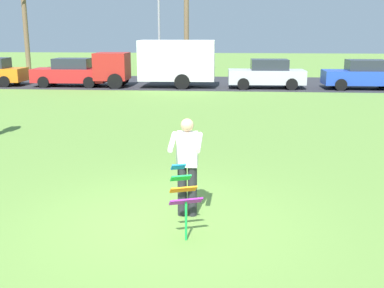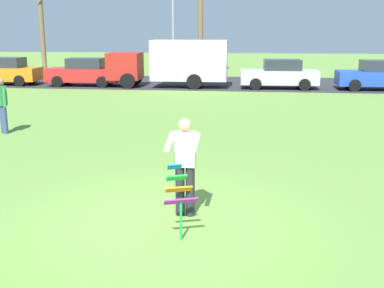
{
  "view_description": "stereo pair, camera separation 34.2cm",
  "coord_description": "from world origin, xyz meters",
  "px_view_note": "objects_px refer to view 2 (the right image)",
  "views": [
    {
      "loc": [
        1.05,
        -7.5,
        3.19
      ],
      "look_at": [
        0.33,
        1.27,
        1.05
      ],
      "focal_mm": 44.17,
      "sensor_mm": 36.0,
      "label": 1
    },
    {
      "loc": [
        1.39,
        -7.47,
        3.19
      ],
      "look_at": [
        0.33,
        1.27,
        1.05
      ],
      "focal_mm": 44.17,
      "sensor_mm": 36.0,
      "label": 2
    }
  ],
  "objects_px": {
    "parked_car_silver": "(280,75)",
    "streetlight_pole": "(173,18)",
    "parked_truck_red_cab": "(175,62)",
    "person_walker_near": "(2,104)",
    "parked_car_orange": "(4,72)",
    "parked_car_red": "(84,72)",
    "parked_car_blue": "(378,76)",
    "person_kite_flyer": "(185,164)",
    "kite_held": "(179,191)"
  },
  "relations": [
    {
      "from": "parked_car_silver",
      "to": "streetlight_pole",
      "type": "distance_m",
      "value": 10.71
    },
    {
      "from": "streetlight_pole",
      "to": "parked_truck_red_cab",
      "type": "bearing_deg",
      "value": -80.38
    },
    {
      "from": "parked_truck_red_cab",
      "to": "person_walker_near",
      "type": "distance_m",
      "value": 13.3
    },
    {
      "from": "parked_car_orange",
      "to": "parked_truck_red_cab",
      "type": "distance_m",
      "value": 10.25
    },
    {
      "from": "parked_car_orange",
      "to": "person_walker_near",
      "type": "height_order",
      "value": "person_walker_near"
    },
    {
      "from": "parked_car_red",
      "to": "parked_car_silver",
      "type": "distance_m",
      "value": 11.17
    },
    {
      "from": "streetlight_pole",
      "to": "parked_car_red",
      "type": "bearing_deg",
      "value": -119.05
    },
    {
      "from": "parked_car_blue",
      "to": "person_kite_flyer",
      "type": "bearing_deg",
      "value": -112.75
    },
    {
      "from": "person_kite_flyer",
      "to": "parked_truck_red_cab",
      "type": "relative_size",
      "value": 0.26
    },
    {
      "from": "person_kite_flyer",
      "to": "kite_held",
      "type": "bearing_deg",
      "value": -88.81
    },
    {
      "from": "streetlight_pole",
      "to": "parked_car_silver",
      "type": "bearing_deg",
      "value": -45.94
    },
    {
      "from": "kite_held",
      "to": "streetlight_pole",
      "type": "bearing_deg",
      "value": 99.24
    },
    {
      "from": "person_walker_near",
      "to": "parked_car_silver",
      "type": "bearing_deg",
      "value": 54.11
    },
    {
      "from": "kite_held",
      "to": "parked_car_red",
      "type": "distance_m",
      "value": 21.48
    },
    {
      "from": "parked_car_silver",
      "to": "kite_held",
      "type": "bearing_deg",
      "value": -97.77
    },
    {
      "from": "parked_car_orange",
      "to": "person_walker_near",
      "type": "xyz_separation_m",
      "value": [
        6.79,
        -12.84,
        0.16
      ]
    },
    {
      "from": "parked_car_red",
      "to": "streetlight_pole",
      "type": "height_order",
      "value": "streetlight_pole"
    },
    {
      "from": "parked_car_silver",
      "to": "parked_car_blue",
      "type": "height_order",
      "value": "same"
    },
    {
      "from": "person_kite_flyer",
      "to": "streetlight_pole",
      "type": "bearing_deg",
      "value": 99.5
    },
    {
      "from": "kite_held",
      "to": "streetlight_pole",
      "type": "relative_size",
      "value": 0.16
    },
    {
      "from": "kite_held",
      "to": "streetlight_pole",
      "type": "xyz_separation_m",
      "value": [
        -4.41,
        27.07,
        3.26
      ]
    },
    {
      "from": "parked_truck_red_cab",
      "to": "person_kite_flyer",
      "type": "bearing_deg",
      "value": -80.55
    },
    {
      "from": "person_kite_flyer",
      "to": "parked_car_orange",
      "type": "relative_size",
      "value": 0.41
    },
    {
      "from": "parked_car_red",
      "to": "parked_truck_red_cab",
      "type": "height_order",
      "value": "parked_truck_red_cab"
    },
    {
      "from": "kite_held",
      "to": "streetlight_pole",
      "type": "height_order",
      "value": "streetlight_pole"
    },
    {
      "from": "person_walker_near",
      "to": "parked_car_orange",
      "type": "bearing_deg",
      "value": 117.88
    },
    {
      "from": "parked_car_orange",
      "to": "parked_car_blue",
      "type": "relative_size",
      "value": 1.01
    },
    {
      "from": "parked_car_orange",
      "to": "parked_car_silver",
      "type": "xyz_separation_m",
      "value": [
        16.08,
        -0.0,
        0.0
      ]
    },
    {
      "from": "parked_car_orange",
      "to": "parked_car_blue",
      "type": "height_order",
      "value": "same"
    },
    {
      "from": "kite_held",
      "to": "parked_truck_red_cab",
      "type": "distance_m",
      "value": 19.99
    },
    {
      "from": "streetlight_pole",
      "to": "parked_car_blue",
      "type": "bearing_deg",
      "value": -30.79
    },
    {
      "from": "parked_truck_red_cab",
      "to": "parked_car_red",
      "type": "bearing_deg",
      "value": 179.99
    },
    {
      "from": "person_kite_flyer",
      "to": "streetlight_pole",
      "type": "xyz_separation_m",
      "value": [
        -4.39,
        26.23,
        3.05
      ]
    },
    {
      "from": "parked_car_blue",
      "to": "parked_truck_red_cab",
      "type": "bearing_deg",
      "value": -180.0
    },
    {
      "from": "parked_car_blue",
      "to": "streetlight_pole",
      "type": "relative_size",
      "value": 0.6
    },
    {
      "from": "parked_truck_red_cab",
      "to": "parked_car_silver",
      "type": "bearing_deg",
      "value": 0.01
    },
    {
      "from": "parked_car_blue",
      "to": "person_walker_near",
      "type": "height_order",
      "value": "person_walker_near"
    },
    {
      "from": "parked_car_silver",
      "to": "person_walker_near",
      "type": "distance_m",
      "value": 15.85
    },
    {
      "from": "parked_truck_red_cab",
      "to": "parked_car_blue",
      "type": "distance_m",
      "value": 11.09
    },
    {
      "from": "person_kite_flyer",
      "to": "parked_truck_red_cab",
      "type": "distance_m",
      "value": 19.15
    },
    {
      "from": "parked_car_silver",
      "to": "streetlight_pole",
      "type": "relative_size",
      "value": 0.61
    },
    {
      "from": "parked_truck_red_cab",
      "to": "person_walker_near",
      "type": "relative_size",
      "value": 3.9
    },
    {
      "from": "person_kite_flyer",
      "to": "person_walker_near",
      "type": "height_order",
      "value": "same"
    },
    {
      "from": "parked_car_red",
      "to": "parked_truck_red_cab",
      "type": "xyz_separation_m",
      "value": [
        5.32,
        -0.0,
        0.64
      ]
    },
    {
      "from": "kite_held",
      "to": "person_walker_near",
      "type": "xyz_separation_m",
      "value": [
        -6.6,
        6.89,
        0.19
      ]
    },
    {
      "from": "parked_car_silver",
      "to": "person_walker_near",
      "type": "height_order",
      "value": "person_walker_near"
    },
    {
      "from": "person_walker_near",
      "to": "parked_car_red",
      "type": "bearing_deg",
      "value": 98.35
    },
    {
      "from": "kite_held",
      "to": "parked_car_blue",
      "type": "bearing_deg",
      "value": 68.17
    },
    {
      "from": "parked_car_red",
      "to": "parked_car_silver",
      "type": "relative_size",
      "value": 1.0
    },
    {
      "from": "parked_truck_red_cab",
      "to": "person_walker_near",
      "type": "bearing_deg",
      "value": -104.98
    }
  ]
}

